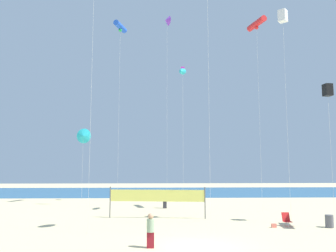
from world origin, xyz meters
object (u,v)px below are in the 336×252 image
(volleyball_net, at_px, (157,197))
(beachgoer_charcoal_shirt, at_px, (165,199))
(folding_beach_chair, at_px, (287,219))
(kite_red_tube, at_px, (257,24))
(trash_barrel, at_px, (329,221))
(kite_white_box, at_px, (283,17))
(kite_cyan_delta, at_px, (83,136))
(beachgoer_sage_shirt, at_px, (151,229))
(beach_handbag, at_px, (274,226))
(kite_cyan_inflatable, at_px, (183,72))
(kite_violet_delta, at_px, (167,21))
(kite_blue_tube, at_px, (120,27))
(kite_black_box, at_px, (328,90))

(volleyball_net, bearing_deg, beachgoer_charcoal_shirt, 83.00)
(beachgoer_charcoal_shirt, xyz_separation_m, folding_beach_chair, (8.00, -9.72, -0.40))
(volleyball_net, bearing_deg, kite_red_tube, 19.40)
(trash_barrel, height_order, volleyball_net, volleyball_net)
(kite_white_box, relative_size, kite_cyan_delta, 1.98)
(beachgoer_sage_shirt, relative_size, kite_cyan_delta, 0.21)
(beach_handbag, distance_m, kite_cyan_inflatable, 15.18)
(kite_white_box, distance_m, kite_cyan_inflatable, 9.53)
(beachgoer_charcoal_shirt, height_order, kite_cyan_inflatable, kite_cyan_inflatable)
(beachgoer_sage_shirt, relative_size, beach_handbag, 5.24)
(kite_violet_delta, bearing_deg, kite_cyan_inflatable, -79.16)
(trash_barrel, xyz_separation_m, kite_blue_tube, (-15.42, 12.80, 18.58))
(trash_barrel, relative_size, beach_handbag, 2.53)
(volleyball_net, xyz_separation_m, kite_black_box, (12.20, -3.38, 7.79))
(kite_cyan_delta, xyz_separation_m, kite_red_tube, (16.88, -4.92, 10.13))
(folding_beach_chair, height_order, beach_handbag, folding_beach_chair)
(beachgoer_sage_shirt, xyz_separation_m, volleyball_net, (0.33, 9.38, 0.73))
(folding_beach_chair, height_order, kite_cyan_delta, kite_cyan_delta)
(beachgoer_charcoal_shirt, distance_m, beachgoer_sage_shirt, 15.49)
(beach_handbag, bearing_deg, kite_violet_delta, 116.40)
(beachgoer_charcoal_shirt, relative_size, kite_cyan_inflatable, 0.12)
(beachgoer_charcoal_shirt, bearing_deg, folding_beach_chair, 129.07)
(folding_beach_chair, bearing_deg, beachgoer_charcoal_shirt, 121.32)
(kite_black_box, height_order, kite_blue_tube, kite_blue_tube)
(beachgoer_sage_shirt, xyz_separation_m, beach_handbag, (8.02, 5.22, -0.77))
(kite_red_tube, height_order, kite_violet_delta, kite_violet_delta)
(beachgoer_sage_shirt, bearing_deg, kite_blue_tube, -117.41)
(kite_white_box, bearing_deg, trash_barrel, -29.92)
(beachgoer_sage_shirt, relative_size, kite_cyan_inflatable, 0.13)
(kite_cyan_inflatable, bearing_deg, folding_beach_chair, -45.10)
(beachgoer_sage_shirt, xyz_separation_m, kite_blue_tube, (-3.72, 17.92, 18.09))
(volleyball_net, relative_size, kite_white_box, 0.48)
(beachgoer_sage_shirt, height_order, volleyball_net, volleyball_net)
(kite_black_box, relative_size, kite_cyan_delta, 1.26)
(kite_cyan_delta, relative_size, kite_violet_delta, 0.38)
(folding_beach_chair, xyz_separation_m, kite_violet_delta, (-7.69, 12.87, 19.58))
(kite_blue_tube, bearing_deg, volleyball_net, -64.62)
(kite_black_box, bearing_deg, beach_handbag, -170.32)
(kite_black_box, bearing_deg, folding_beach_chair, -175.66)
(kite_black_box, height_order, kite_white_box, kite_white_box)
(volleyball_net, distance_m, kite_cyan_delta, 12.44)
(kite_red_tube, bearing_deg, kite_white_box, -89.80)
(trash_barrel, distance_m, kite_violet_delta, 25.96)
(kite_cyan_inflatable, bearing_deg, beachgoer_sage_shirt, -102.01)
(beach_handbag, xyz_separation_m, kite_white_box, (1.60, 1.10, 14.92))
(volleyball_net, xyz_separation_m, beach_handbag, (7.69, -4.15, -1.50))
(kite_white_box, distance_m, kite_cyan_delta, 21.80)
(folding_beach_chair, bearing_deg, kite_cyan_inflatable, 126.78)
(folding_beach_chair, relative_size, beach_handbag, 2.76)
(folding_beach_chair, height_order, kite_violet_delta, kite_violet_delta)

